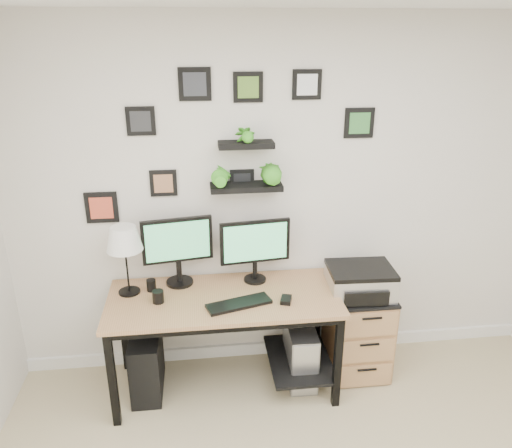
{
  "coord_description": "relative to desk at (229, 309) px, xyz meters",
  "views": [
    {
      "loc": [
        -0.64,
        -1.4,
        2.48
      ],
      "look_at": [
        -0.24,
        1.83,
        1.2
      ],
      "focal_mm": 35.0,
      "sensor_mm": 36.0,
      "label": 1
    }
  ],
  "objects": [
    {
      "name": "room",
      "position": [
        0.46,
        0.32,
        -0.58
      ],
      "size": [
        4.0,
        4.0,
        4.0
      ],
      "color": "#C2B28A",
      "rests_on": "ground"
    },
    {
      "name": "desk",
      "position": [
        0.0,
        0.0,
        0.0
      ],
      "size": [
        1.6,
        0.7,
        0.75
      ],
      "color": "#AF8052",
      "rests_on": "ground"
    },
    {
      "name": "monitor_left",
      "position": [
        -0.34,
        0.19,
        0.42
      ],
      "size": [
        0.49,
        0.22,
        0.51
      ],
      "color": "black",
      "rests_on": "desk"
    },
    {
      "name": "monitor_right",
      "position": [
        0.21,
        0.17,
        0.4
      ],
      "size": [
        0.51,
        0.18,
        0.47
      ],
      "color": "black",
      "rests_on": "desk"
    },
    {
      "name": "keyboard",
      "position": [
        0.06,
        -0.16,
        0.13
      ],
      "size": [
        0.46,
        0.26,
        0.02
      ],
      "primitive_type": "cube",
      "rotation": [
        0.0,
        0.0,
        0.29
      ],
      "color": "black",
      "rests_on": "desk"
    },
    {
      "name": "mouse",
      "position": [
        0.38,
        -0.16,
        0.14
      ],
      "size": [
        0.1,
        0.12,
        0.03
      ],
      "primitive_type": "cube",
      "rotation": [
        0.0,
        0.0,
        -0.3
      ],
      "color": "black",
      "rests_on": "desk"
    },
    {
      "name": "table_lamp",
      "position": [
        -0.69,
        0.1,
        0.52
      ],
      "size": [
        0.24,
        0.24,
        0.5
      ],
      "color": "black",
      "rests_on": "desk"
    },
    {
      "name": "mug",
      "position": [
        -0.48,
        -0.06,
        0.17
      ],
      "size": [
        0.08,
        0.08,
        0.09
      ],
      "primitive_type": "cylinder",
      "color": "black",
      "rests_on": "desk"
    },
    {
      "name": "pen_cup",
      "position": [
        -0.54,
        0.11,
        0.17
      ],
      "size": [
        0.07,
        0.07,
        0.08
      ],
      "primitive_type": "cylinder",
      "color": "black",
      "rests_on": "desk"
    },
    {
      "name": "pc_tower_black",
      "position": [
        -0.6,
        -0.01,
        -0.39
      ],
      "size": [
        0.21,
        0.47,
        0.47
      ],
      "primitive_type": "cube",
      "rotation": [
        0.0,
        0.0,
        -0.0
      ],
      "color": "black",
      "rests_on": "ground"
    },
    {
      "name": "pc_tower_grey",
      "position": [
        0.52,
        -0.01,
        -0.4
      ],
      "size": [
        0.21,
        0.46,
        0.45
      ],
      "color": "gray",
      "rests_on": "ground"
    },
    {
      "name": "file_cabinet",
      "position": [
        0.98,
        0.06,
        -0.29
      ],
      "size": [
        0.43,
        0.53,
        0.67
      ],
      "color": "#AF8052",
      "rests_on": "ground"
    },
    {
      "name": "printer",
      "position": [
        0.96,
        0.02,
        0.15
      ],
      "size": [
        0.48,
        0.4,
        0.21
      ],
      "color": "silver",
      "rests_on": "file_cabinet"
    },
    {
      "name": "wall_decor",
      "position": [
        0.12,
        0.26,
        1.05
      ],
      "size": [
        2.03,
        0.18,
        1.04
      ],
      "color": "black",
      "rests_on": "ground"
    }
  ]
}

